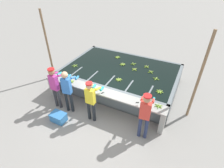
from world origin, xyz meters
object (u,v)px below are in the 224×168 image
worker_3 (145,112)px  banana_bunch_floating_5 (160,92)px  banana_bunch_floating_0 (156,79)px  worker_2 (91,98)px  banana_bunch_floating_4 (147,67)px  banana_bunch_ledge_0 (92,89)px  banana_bunch_floating_2 (151,72)px  banana_bunch_floating_6 (133,64)px  banana_bunch_floating_8 (119,79)px  worker_0 (55,84)px  banana_bunch_floating_7 (75,66)px  banana_bunch_floating_9 (123,64)px  knife_1 (140,103)px  crate (58,117)px  worker_1 (67,88)px  banana_bunch_ledge_2 (71,81)px  banana_bunch_ledge_1 (158,106)px  knife_0 (104,92)px  support_post_left (48,47)px  banana_bunch_floating_1 (117,57)px  support_post_right (199,79)px  banana_bunch_floating_3 (134,69)px

worker_3 → banana_bunch_floating_5: 1.39m
banana_bunch_floating_0 → worker_2: bearing=-126.0°
banana_bunch_floating_4 → banana_bunch_ledge_0: banana_bunch_ledge_0 is taller
worker_2 → banana_bunch_floating_2: size_ratio=6.93×
banana_bunch_floating_6 → banana_bunch_floating_8: size_ratio=0.89×
worker_0 → banana_bunch_floating_7: size_ratio=6.18×
banana_bunch_floating_6 → banana_bunch_floating_9: 0.49m
banana_bunch_floating_4 → banana_bunch_floating_5: same height
knife_1 → crate: knife_1 is taller
worker_1 → banana_bunch_floating_4: bearing=56.4°
banana_bunch_floating_4 → banana_bunch_ledge_2: (-2.26, -2.44, 0.00)m
banana_bunch_floating_5 → banana_bunch_floating_8: size_ratio=1.00×
knife_1 → banana_bunch_floating_0: bearing=86.3°
banana_bunch_ledge_1 → knife_0: bearing=-176.2°
worker_0 → knife_1: size_ratio=5.14×
banana_bunch_floating_6 → support_post_left: size_ratio=0.08×
banana_bunch_ledge_1 → banana_bunch_floating_2: bearing=112.7°
banana_bunch_floating_5 → banana_bunch_floating_9: bearing=147.4°
banana_bunch_floating_7 → banana_bunch_ledge_0: size_ratio=1.06×
banana_bunch_floating_9 → banana_bunch_floating_5: bearing=-32.6°
worker_0 → worker_2: (1.53, -0.01, -0.08)m
worker_2 → banana_bunch_floating_6: worker_2 is taller
banana_bunch_ledge_1 → banana_bunch_floating_7: bearing=166.2°
banana_bunch_floating_1 → support_post_right: bearing=-23.2°
banana_bunch_floating_5 → banana_bunch_ledge_2: (-3.23, -0.89, 0.00)m
banana_bunch_ledge_0 → worker_2: bearing=-62.1°
worker_2 → knife_0: (0.19, 0.56, -0.06)m
worker_2 → banana_bunch_ledge_1: (2.11, 0.68, -0.05)m
banana_bunch_floating_4 → crate: bearing=-119.1°
banana_bunch_ledge_2 → banana_bunch_floating_1: bearing=75.2°
support_post_right → worker_0: bearing=-159.3°
worker_2 → worker_3: size_ratio=0.94×
banana_bunch_floating_0 → banana_bunch_floating_2: size_ratio=1.22×
banana_bunch_floating_4 → banana_bunch_floating_5: (0.96, -1.55, -0.00)m
worker_3 → banana_bunch_floating_9: (-1.89, 2.66, -0.13)m
banana_bunch_floating_9 → knife_1: bearing=-54.3°
worker_2 → banana_bunch_floating_6: size_ratio=6.44×
banana_bunch_floating_1 → banana_bunch_ledge_2: bearing=-104.8°
worker_1 → knife_1: 2.56m
banana_bunch_floating_4 → banana_bunch_ledge_2: bearing=-132.9°
banana_bunch_floating_3 → support_post_right: 2.67m
worker_2 → banana_bunch_ledge_1: 2.21m
banana_bunch_floating_1 → banana_bunch_ledge_0: size_ratio=1.07×
support_post_right → banana_bunch_floating_9: bearing=162.1°
banana_bunch_ledge_1 → crate: bearing=-157.4°
banana_bunch_floating_4 → worker_0: bearing=-130.1°
worker_2 → knife_1: 1.62m
banana_bunch_ledge_0 → crate: size_ratio=0.48×
worker_0 → worker_3: 3.38m
worker_1 → worker_2: size_ratio=1.07×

